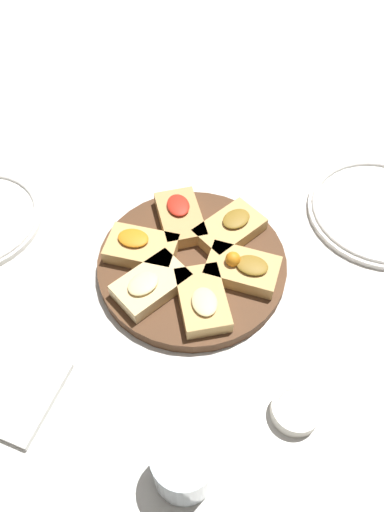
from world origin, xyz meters
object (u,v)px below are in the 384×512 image
Objects in this scene: serving_board at (192,264)px; napkin_stack at (5,387)px; water_glass at (184,465)px; dipping_bowl at (296,410)px; plate_right at (380,211)px.

serving_board is 2.07× the size of napkin_stack.
water_glass reaches higher than dipping_bowl.
serving_board reaches higher than plate_right.
serving_board is at bearing 130.71° from dipping_bowl.
serving_board is 0.33m from napkin_stack.
water_glass is (-0.25, -0.49, 0.03)m from plate_right.
plate_right is 3.80× the size of dipping_bowl.
serving_board is at bearing -149.55° from plate_right.
serving_board is at bearing 49.03° from napkin_stack.
water_glass is at bearing -81.05° from serving_board.
serving_board is 0.35m from plate_right.
serving_board is 0.27m from dipping_bowl.
plate_right is 1.72× the size of napkin_stack.
napkin_stack is 2.21× the size of dipping_bowl.
napkin_stack is 0.40m from dipping_bowl.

